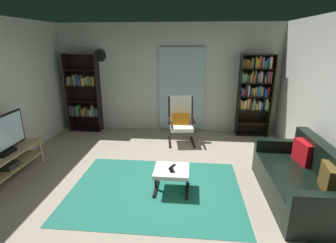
{
  "coord_description": "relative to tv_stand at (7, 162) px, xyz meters",
  "views": [
    {
      "loc": [
        0.6,
        -3.33,
        2.2
      ],
      "look_at": [
        0.21,
        0.85,
        0.86
      ],
      "focal_mm": 27.3,
      "sensor_mm": 36.0,
      "label": 1
    }
  ],
  "objects": [
    {
      "name": "area_rug",
      "position": [
        2.45,
        -0.1,
        -0.3
      ],
      "size": [
        2.6,
        1.93,
        0.01
      ],
      "primitive_type": "cube",
      "color": "#24715F",
      "rests_on": "ground"
    },
    {
      "name": "tv_stand",
      "position": [
        0.0,
        0.0,
        0.0
      ],
      "size": [
        0.45,
        1.4,
        0.46
      ],
      "color": "tan",
      "rests_on": "ground"
    },
    {
      "name": "tv_remote",
      "position": [
        2.7,
        -0.02,
        0.07
      ],
      "size": [
        0.09,
        0.15,
        0.02
      ],
      "primitive_type": "cube",
      "rotation": [
        0.0,
        0.0,
        -0.41
      ],
      "color": "black",
      "rests_on": "ottoman"
    },
    {
      "name": "bookshelf_near_sofa",
      "position": [
        4.43,
        2.54,
        0.79
      ],
      "size": [
        0.74,
        0.3,
        1.91
      ],
      "color": "black",
      "rests_on": "ground"
    },
    {
      "name": "ground_plane",
      "position": [
        2.36,
        -0.16,
        -0.31
      ],
      "size": [
        7.02,
        7.02,
        0.0
      ],
      "primitive_type": "plane",
      "color": "#A59784"
    },
    {
      "name": "wall_clock",
      "position": [
        0.75,
        2.66,
        1.54
      ],
      "size": [
        0.29,
        0.03,
        0.29
      ],
      "color": "silver"
    },
    {
      "name": "ottoman",
      "position": [
        2.69,
        -0.09,
        -0.01
      ],
      "size": [
        0.52,
        0.48,
        0.36
      ],
      "color": "white",
      "rests_on": "ground"
    },
    {
      "name": "wall_back",
      "position": [
        2.36,
        2.74,
        0.99
      ],
      "size": [
        5.6,
        0.06,
        2.6
      ],
      "primitive_type": "cube",
      "color": "silver",
      "rests_on": "ground"
    },
    {
      "name": "lounge_armchair",
      "position": [
        2.74,
        1.94,
        0.23
      ],
      "size": [
        0.64,
        0.71,
        1.02
      ],
      "color": "black",
      "rests_on": "ground"
    },
    {
      "name": "bookshelf_near_tv",
      "position": [
        0.3,
        2.51,
        0.61
      ],
      "size": [
        0.78,
        0.3,
        1.91
      ],
      "color": "black",
      "rests_on": "ground"
    },
    {
      "name": "leather_sofa",
      "position": [
        4.55,
        -0.15,
        -0.0
      ],
      "size": [
        0.83,
        1.74,
        0.82
      ],
      "color": "black",
      "rests_on": "ground"
    },
    {
      "name": "cell_phone",
      "position": [
        2.7,
        -0.14,
        0.06
      ],
      "size": [
        0.11,
        0.15,
        0.01
      ],
      "primitive_type": "cube",
      "rotation": [
        0.0,
        0.0,
        0.34
      ],
      "color": "black",
      "rests_on": "ottoman"
    },
    {
      "name": "glass_door_panel",
      "position": [
        2.72,
        2.67,
        0.74
      ],
      "size": [
        1.1,
        0.01,
        2.0
      ],
      "primitive_type": "cube",
      "color": "silver"
    },
    {
      "name": "television",
      "position": [
        0.0,
        0.0,
        0.45
      ],
      "size": [
        0.2,
        1.02,
        0.62
      ],
      "color": "black",
      "rests_on": "tv_stand"
    }
  ]
}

